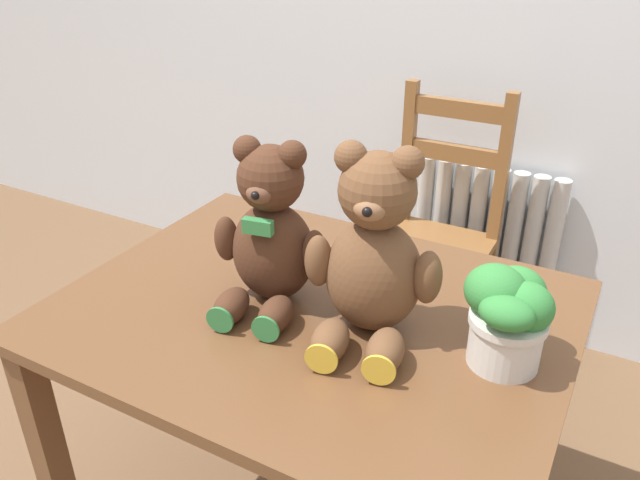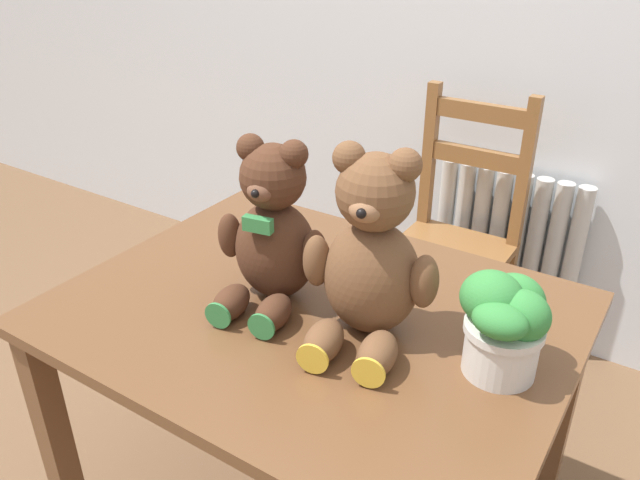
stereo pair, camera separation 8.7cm
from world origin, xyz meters
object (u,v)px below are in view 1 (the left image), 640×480
Objects in this scene: potted_plant at (509,313)px; wooden_chair_behind at (433,242)px; teddy_bear_left at (270,235)px; teddy_bear_right at (373,257)px.

wooden_chair_behind is at bearing 116.49° from potted_plant.
teddy_bear_left is 0.93× the size of teddy_bear_right.
wooden_chair_behind is 4.87× the size of potted_plant.
teddy_bear_right reaches higher than teddy_bear_left.
teddy_bear_right is (0.24, -0.00, 0.01)m from teddy_bear_left.
teddy_bear_left is 0.52m from potted_plant.
potted_plant is at bearing 174.83° from teddy_bear_right.
teddy_bear_left is at bearing -176.70° from potted_plant.
teddy_bear_right is at bearing 169.81° from teddy_bear_left.
teddy_bear_left is at bearing 83.62° from wooden_chair_behind.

